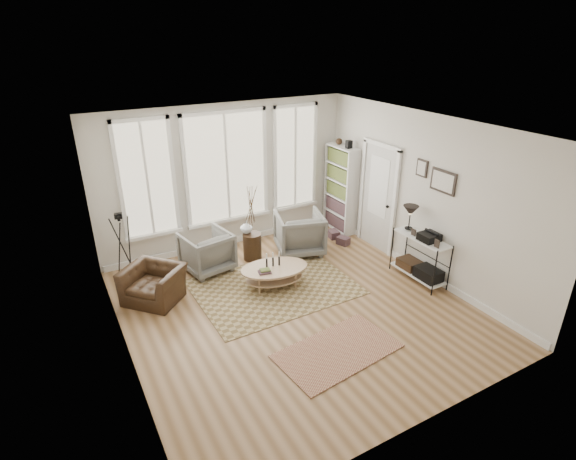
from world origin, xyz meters
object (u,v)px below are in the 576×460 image
bookcase (341,189)px  low_shelf (420,254)px  side_table (252,225)px  coffee_table (274,271)px  accent_chair (154,284)px  armchair_left (207,252)px  armchair_right (299,233)px

bookcase → low_shelf: (-0.06, -2.52, -0.44)m
low_shelf → side_table: size_ratio=0.87×
coffee_table → accent_chair: (-1.94, 0.60, 0.00)m
side_table → armchair_left: bearing=179.7°
armchair_right → side_table: side_table is taller
low_shelf → bookcase: bearing=88.7°
low_shelf → armchair_right: 2.38m
bookcase → armchair_left: bookcase is taller
coffee_table → accent_chair: 2.03m
low_shelf → armchair_right: low_shelf is taller
side_table → accent_chair: side_table is taller
low_shelf → accent_chair: (-4.31, 1.64, -0.22)m
low_shelf → armchair_right: (-1.31, 1.98, -0.09)m
coffee_table → armchair_left: 1.40m
low_shelf → coffee_table: (-2.38, 1.04, -0.22)m
armchair_left → accent_chair: size_ratio=0.93×
accent_chair → low_shelf: bearing=26.3°
low_shelf → coffee_table: size_ratio=1.01×
bookcase → armchair_right: 1.57m
low_shelf → side_table: bearing=136.3°
side_table → coffee_table: bearing=-95.4°
bookcase → armchair_left: bearing=-173.9°
low_shelf → armchair_left: size_ratio=1.55×
armchair_left → side_table: size_ratio=0.56×
armchair_right → accent_chair: 3.02m
accent_chair → bookcase: bearing=58.5°
armchair_right → bookcase: bearing=-141.6°
armchair_left → accent_chair: bearing=15.2°
bookcase → armchair_right: (-1.37, -0.54, -0.54)m
coffee_table → accent_chair: size_ratio=1.44×
low_shelf → armchair_right: bearing=123.6°
armchair_left → low_shelf: bearing=135.8°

